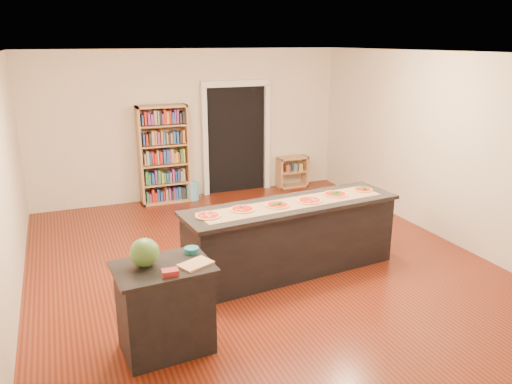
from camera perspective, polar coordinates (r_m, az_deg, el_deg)
name	(u,v)px	position (r m, az deg, el deg)	size (l,w,h in m)	color
room	(262,166)	(6.39, 0.67, 2.95)	(6.00, 7.00, 2.80)	beige
doorway	(236,132)	(9.91, -2.28, 6.82)	(1.40, 0.09, 2.21)	black
kitchen_island	(292,237)	(6.56, 4.11, -5.19)	(2.89, 0.78, 0.95)	black
side_counter	(165,308)	(5.05, -10.35, -12.88)	(0.91, 0.67, 0.90)	black
bookshelf	(164,155)	(9.40, -10.48, 4.21)	(0.91, 0.32, 1.83)	tan
low_shelf	(292,172)	(10.41, 4.17, 2.32)	(0.64, 0.27, 0.64)	tan
waste_bin	(192,191)	(9.64, -7.28, 0.15)	(0.24, 0.24, 0.36)	#60BBD7
kraft_paper	(293,203)	(6.38, 4.27, -1.29)	(2.51, 0.45, 0.00)	#866145
watermelon	(145,252)	(4.82, -12.61, -6.76)	(0.28, 0.28, 0.28)	#144214
cutting_board	(196,264)	(4.81, -6.90, -8.18)	(0.31, 0.21, 0.02)	tan
package_red	(170,272)	(4.65, -9.80, -9.04)	(0.15, 0.11, 0.05)	maroon
package_teal	(192,250)	(5.07, -7.38, -6.61)	(0.15, 0.15, 0.06)	#195966
pizza_a	(208,216)	(5.91, -5.49, -2.70)	(0.32, 0.32, 0.02)	tan
pizza_b	(243,209)	(6.11, -1.55, -1.98)	(0.29, 0.29, 0.02)	tan
pizza_c	(278,205)	(6.26, 2.47, -1.50)	(0.30, 0.30, 0.02)	tan
pizza_d	(309,200)	(6.47, 6.13, -0.96)	(0.33, 0.33, 0.02)	tan
pizza_e	(335,194)	(6.78, 9.06, -0.24)	(0.32, 0.32, 0.02)	tan
pizza_f	(363,190)	(7.06, 12.08, 0.27)	(0.29, 0.29, 0.02)	tan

